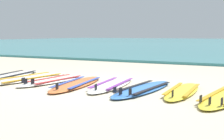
% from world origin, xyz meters
% --- Properties ---
extents(ground_plane, '(80.00, 80.00, 0.00)m').
position_xyz_m(ground_plane, '(0.00, 0.00, 0.00)').
color(ground_plane, '#C1B599').
extents(surfboard_0, '(0.91, 2.35, 0.18)m').
position_xyz_m(surfboard_0, '(-2.43, 0.23, 0.04)').
color(surfboard_0, white).
rests_on(surfboard_0, ground).
extents(surfboard_1, '(0.97, 2.60, 0.18)m').
position_xyz_m(surfboard_1, '(-1.70, 0.04, 0.04)').
color(surfboard_1, white).
rests_on(surfboard_1, ground).
extents(surfboard_2, '(0.79, 2.14, 0.18)m').
position_xyz_m(surfboard_2, '(-0.96, 0.06, 0.04)').
color(surfboard_2, white).
rests_on(surfboard_2, ground).
extents(surfboard_3, '(0.85, 2.30, 0.18)m').
position_xyz_m(surfboard_3, '(-0.22, -0.09, 0.04)').
color(surfboard_3, orange).
rests_on(surfboard_3, ground).
extents(surfboard_4, '(0.71, 2.17, 0.18)m').
position_xyz_m(surfboard_4, '(0.51, 0.14, 0.04)').
color(surfboard_4, white).
rests_on(surfboard_4, ground).
extents(surfboard_5, '(0.81, 2.28, 0.18)m').
position_xyz_m(surfboard_5, '(1.26, -0.02, 0.04)').
color(surfboard_5, '#3875CC').
rests_on(surfboard_5, ground).
extents(surfboard_6, '(0.50, 1.94, 0.18)m').
position_xyz_m(surfboard_6, '(2.00, 0.08, 0.04)').
color(surfboard_6, yellow).
rests_on(surfboard_6, ground).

